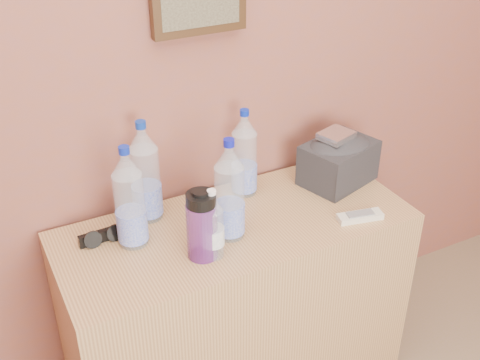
# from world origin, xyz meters

# --- Properties ---
(dresser) EXTENTS (1.15, 0.48, 0.72)m
(dresser) POSITION_xyz_m (0.16, 1.74, 0.36)
(dresser) COLOR tan
(dresser) RESTS_ON ground
(pet_large_a) EXTENTS (0.09, 0.09, 0.33)m
(pet_large_a) POSITION_xyz_m (-0.16, 1.80, 0.86)
(pet_large_a) COLOR silver
(pet_large_a) RESTS_ON dresser
(pet_large_b) EXTENTS (0.09, 0.09, 0.34)m
(pet_large_b) POSITION_xyz_m (-0.08, 1.91, 0.87)
(pet_large_b) COLOR white
(pet_large_b) RESTS_ON dresser
(pet_large_c) EXTENTS (0.08, 0.08, 0.31)m
(pet_large_c) POSITION_xyz_m (0.27, 1.90, 0.86)
(pet_large_c) COLOR silver
(pet_large_c) RESTS_ON dresser
(pet_large_d) EXTENTS (0.09, 0.09, 0.33)m
(pet_large_d) POSITION_xyz_m (0.11, 1.70, 0.87)
(pet_large_d) COLOR white
(pet_large_d) RESTS_ON dresser
(pet_small) EXTENTS (0.07, 0.07, 0.23)m
(pet_small) POSITION_xyz_m (0.02, 1.63, 0.82)
(pet_small) COLOR silver
(pet_small) RESTS_ON dresser
(nalgene_bottle) EXTENTS (0.09, 0.09, 0.22)m
(nalgene_bottle) POSITION_xyz_m (-0.00, 1.64, 0.83)
(nalgene_bottle) COLOR #67248A
(nalgene_bottle) RESTS_ON dresser
(sunglasses) EXTENTS (0.15, 0.06, 0.04)m
(sunglasses) POSITION_xyz_m (-0.25, 1.85, 0.74)
(sunglasses) COLOR black
(sunglasses) RESTS_ON dresser
(ac_remote) EXTENTS (0.16, 0.08, 0.02)m
(ac_remote) POSITION_xyz_m (0.53, 1.58, 0.73)
(ac_remote) COLOR silver
(ac_remote) RESTS_ON dresser
(toiletry_bag) EXTENTS (0.29, 0.24, 0.17)m
(toiletry_bag) POSITION_xyz_m (0.60, 1.82, 0.80)
(toiletry_bag) COLOR black
(toiletry_bag) RESTS_ON dresser
(foil_packet) EXTENTS (0.13, 0.12, 0.02)m
(foil_packet) POSITION_xyz_m (0.59, 1.82, 0.90)
(foil_packet) COLOR white
(foil_packet) RESTS_ON toiletry_bag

